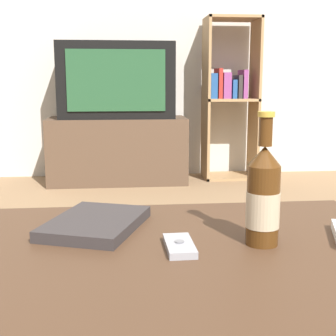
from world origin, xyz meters
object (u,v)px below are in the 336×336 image
(tv_stand, at_px, (118,150))
(bookshelf, at_px, (229,95))
(beer_bottle, at_px, (263,197))
(cell_phone, at_px, (179,246))
(table_book, at_px, (96,223))
(television, at_px, (117,81))

(tv_stand, bearing_deg, bookshelf, 5.10)
(beer_bottle, distance_m, cell_phone, 0.19)
(table_book, bearing_deg, television, 109.37)
(bookshelf, height_order, table_book, bookshelf)
(beer_bottle, xyz_separation_m, cell_phone, (-0.16, -0.01, -0.09))
(television, relative_size, bookshelf, 0.68)
(television, relative_size, table_book, 2.88)
(television, bearing_deg, bookshelf, 5.35)
(bookshelf, height_order, cell_phone, bookshelf)
(tv_stand, bearing_deg, cell_phone, -87.03)
(table_book, bearing_deg, tv_stand, 109.37)
(television, distance_m, cell_phone, 2.71)
(beer_bottle, bearing_deg, television, 96.49)
(tv_stand, height_order, cell_phone, tv_stand)
(tv_stand, relative_size, bookshelf, 0.83)
(tv_stand, relative_size, table_book, 3.53)
(bookshelf, bearing_deg, cell_phone, -104.75)
(bookshelf, relative_size, table_book, 4.25)
(beer_bottle, bearing_deg, bookshelf, 78.42)
(television, height_order, bookshelf, bookshelf)
(tv_stand, xyz_separation_m, table_book, (-0.03, -2.55, 0.21))
(bookshelf, distance_m, beer_bottle, 2.82)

